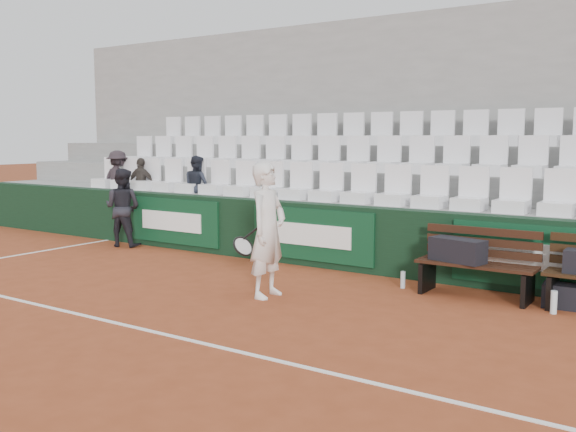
# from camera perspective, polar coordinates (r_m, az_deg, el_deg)

# --- Properties ---
(ground) EXTENTS (80.00, 80.00, 0.00)m
(ground) POSITION_cam_1_polar(r_m,az_deg,el_deg) (7.17, -13.03, -9.75)
(ground) COLOR brown
(ground) RESTS_ON ground
(court_baseline) EXTENTS (18.00, 0.06, 0.01)m
(court_baseline) POSITION_cam_1_polar(r_m,az_deg,el_deg) (7.17, -13.03, -9.72)
(court_baseline) COLOR white
(court_baseline) RESTS_ON ground
(back_barrier) EXTENTS (18.00, 0.34, 1.00)m
(back_barrier) POSITION_cam_1_polar(r_m,az_deg,el_deg) (10.11, 3.85, -1.80)
(back_barrier) COLOR black
(back_barrier) RESTS_ON ground
(grandstand_tier_front) EXTENTS (18.00, 0.95, 1.00)m
(grandstand_tier_front) POSITION_cam_1_polar(r_m,az_deg,el_deg) (10.69, 5.23, -1.34)
(grandstand_tier_front) COLOR gray
(grandstand_tier_front) RESTS_ON ground
(grandstand_tier_mid) EXTENTS (18.00, 0.95, 1.45)m
(grandstand_tier_mid) POSITION_cam_1_polar(r_m,az_deg,el_deg) (11.50, 7.50, 0.35)
(grandstand_tier_mid) COLOR gray
(grandstand_tier_mid) RESTS_ON ground
(grandstand_tier_back) EXTENTS (18.00, 0.95, 1.90)m
(grandstand_tier_back) POSITION_cam_1_polar(r_m,az_deg,el_deg) (12.33, 9.47, 1.81)
(grandstand_tier_back) COLOR gray
(grandstand_tier_back) RESTS_ON ground
(grandstand_rear_wall) EXTENTS (18.00, 0.30, 4.40)m
(grandstand_rear_wall) POSITION_cam_1_polar(r_m,az_deg,el_deg) (12.86, 10.74, 7.57)
(grandstand_rear_wall) COLOR gray
(grandstand_rear_wall) RESTS_ON ground
(seat_row_front) EXTENTS (11.90, 0.44, 0.63)m
(seat_row_front) POSITION_cam_1_polar(r_m,az_deg,el_deg) (10.45, 4.82, 2.97)
(seat_row_front) COLOR white
(seat_row_front) RESTS_ON grandstand_tier_front
(seat_row_mid) EXTENTS (11.90, 0.44, 0.63)m
(seat_row_mid) POSITION_cam_1_polar(r_m,az_deg,el_deg) (11.27, 7.19, 5.52)
(seat_row_mid) COLOR silver
(seat_row_mid) RESTS_ON grandstand_tier_mid
(seat_row_back) EXTENTS (11.90, 0.44, 0.63)m
(seat_row_back) POSITION_cam_1_polar(r_m,az_deg,el_deg) (12.12, 9.25, 7.72)
(seat_row_back) COLOR silver
(seat_row_back) RESTS_ON grandstand_tier_back
(bench_left) EXTENTS (1.50, 0.56, 0.45)m
(bench_left) POSITION_cam_1_polar(r_m,az_deg,el_deg) (8.60, 16.32, -5.50)
(bench_left) COLOR black
(bench_left) RESTS_ON ground
(sports_bag_left) EXTENTS (0.76, 0.46, 0.30)m
(sports_bag_left) POSITION_cam_1_polar(r_m,az_deg,el_deg) (8.56, 14.84, -2.95)
(sports_bag_left) COLOR black
(sports_bag_left) RESTS_ON bench_left
(sports_bag_ground) EXTENTS (0.50, 0.33, 0.29)m
(sports_bag_ground) POSITION_cam_1_polar(r_m,az_deg,el_deg) (8.46, 23.31, -6.56)
(sports_bag_ground) COLOR black
(sports_bag_ground) RESTS_ON ground
(water_bottle_near) EXTENTS (0.07, 0.07, 0.23)m
(water_bottle_near) POSITION_cam_1_polar(r_m,az_deg,el_deg) (8.92, 10.17, -5.59)
(water_bottle_near) COLOR silver
(water_bottle_near) RESTS_ON ground
(water_bottle_far) EXTENTS (0.08, 0.08, 0.27)m
(water_bottle_far) POSITION_cam_1_polar(r_m,az_deg,el_deg) (8.15, 22.55, -7.09)
(water_bottle_far) COLOR silver
(water_bottle_far) RESTS_ON ground
(tennis_player) EXTENTS (0.72, 0.65, 1.73)m
(tennis_player) POSITION_cam_1_polar(r_m,az_deg,el_deg) (8.20, -1.82, -1.28)
(tennis_player) COLOR white
(tennis_player) RESTS_ON ground
(ball_kid) EXTENTS (0.85, 0.74, 1.47)m
(ball_kid) POSITION_cam_1_polar(r_m,az_deg,el_deg) (12.44, -14.49, 0.73)
(ball_kid) COLOR black
(ball_kid) RESTS_ON ground
(spectator_a) EXTENTS (0.81, 0.49, 1.23)m
(spectator_a) POSITION_cam_1_polar(r_m,az_deg,el_deg) (13.88, -14.93, 4.98)
(spectator_a) COLOR black
(spectator_a) RESTS_ON grandstand_tier_front
(spectator_b) EXTENTS (0.67, 0.37, 1.08)m
(spectator_b) POSITION_cam_1_polar(r_m,az_deg,el_deg) (13.37, -12.93, 4.67)
(spectator_b) COLOR #342E29
(spectator_b) RESTS_ON grandstand_tier_front
(spectator_c) EXTENTS (0.67, 0.58, 1.16)m
(spectator_c) POSITION_cam_1_polar(r_m,az_deg,el_deg) (12.32, -8.10, 4.76)
(spectator_c) COLOR #1D212B
(spectator_c) RESTS_ON grandstand_tier_front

